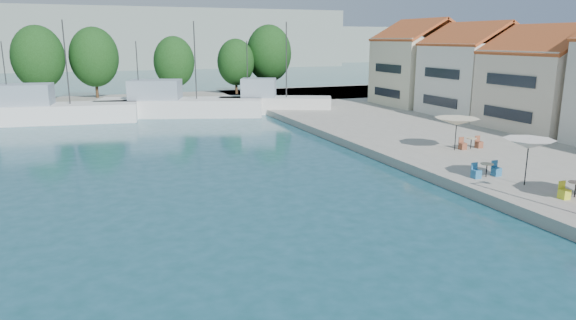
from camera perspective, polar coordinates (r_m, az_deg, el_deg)
name	(u,v)px	position (r m, az deg, el deg)	size (l,w,h in m)	color
quay_right	(557,140)	(45.30, 27.68, 1.96)	(32.00, 92.00, 0.60)	gray
quay_far	(122,103)	(66.52, -17.99, 6.01)	(90.00, 16.00, 0.60)	gray
hill_west	(9,39)	(159.96, -28.58, 11.75)	(180.00, 40.00, 16.00)	gray
hill_east	(240,44)	(186.35, -5.40, 12.66)	(140.00, 40.00, 12.00)	gray
building_04	(551,76)	(48.20, 27.18, 8.29)	(9.00, 8.80, 9.20)	beige
building_05	(475,68)	(54.57, 20.11, 9.62)	(8.40, 8.80, 9.70)	silver
building_06	(421,61)	(61.60, 14.54, 10.56)	(9.00, 8.80, 10.20)	beige
trawler_02	(49,112)	(55.48, -25.00, 4.88)	(16.10, 6.20, 10.20)	white
trawler_03	(176,106)	(56.21, -12.29, 5.91)	(17.74, 9.90, 10.20)	silver
trawler_04	(272,103)	(56.92, -1.74, 6.30)	(12.41, 8.01, 10.20)	silver
tree_04	(38,57)	(69.72, -26.02, 10.20)	(6.12, 6.12, 9.06)	#3F2B19
tree_05	(94,57)	(70.66, -20.74, 10.64)	(6.03, 6.03, 8.93)	#3F2B19
tree_06	(174,62)	(69.50, -12.55, 10.60)	(5.26, 5.26, 7.79)	#3F2B19
tree_07	(236,62)	(71.58, -5.82, 10.76)	(5.04, 5.04, 7.46)	#3F2B19
tree_08	(269,53)	(73.74, -2.13, 11.76)	(6.33, 6.33, 9.37)	#3F2B19
umbrella_white	(529,144)	(29.04, 25.18, 1.63)	(2.60, 2.60, 2.44)	black
umbrella_cream	(457,122)	(36.58, 18.23, 4.07)	(2.99, 2.99, 2.23)	black
cafe_table_01	(575,191)	(28.29, 29.28, -3.07)	(1.82, 0.70, 0.76)	black
cafe_table_02	(486,172)	(30.32, 21.18, -1.24)	(1.82, 0.70, 0.76)	black
cafe_table_03	(471,145)	(37.72, 19.66, 1.62)	(1.82, 0.70, 0.76)	black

